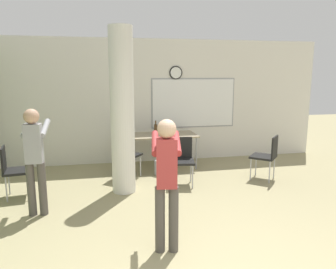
% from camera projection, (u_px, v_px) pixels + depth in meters
% --- Properties ---
extents(wall_back, '(8.00, 0.15, 2.80)m').
position_uv_depth(wall_back, '(155.00, 101.00, 7.56)').
color(wall_back, silver).
rests_on(wall_back, ground_plane).
extents(support_pillar, '(0.40, 0.40, 2.80)m').
position_uv_depth(support_pillar, '(122.00, 112.00, 5.50)').
color(support_pillar, silver).
rests_on(support_pillar, ground_plane).
extents(folding_table, '(1.64, 0.78, 0.73)m').
position_uv_depth(folding_table, '(159.00, 137.00, 7.13)').
color(folding_table, tan).
rests_on(folding_table, ground_plane).
extents(bottle_on_table, '(0.07, 0.07, 0.28)m').
position_uv_depth(bottle_on_table, '(156.00, 128.00, 7.28)').
color(bottle_on_table, '#4C3319').
rests_on(bottle_on_table, folding_table).
extents(waste_bin, '(0.25, 0.25, 0.30)m').
position_uv_depth(waste_bin, '(160.00, 167.00, 6.69)').
color(waste_bin, '#B2B2B7').
rests_on(waste_bin, ground_plane).
extents(chair_by_left_wall, '(0.50, 0.50, 0.87)m').
position_uv_depth(chair_by_left_wall, '(13.00, 168.00, 5.37)').
color(chair_by_left_wall, black).
rests_on(chair_by_left_wall, ground_plane).
extents(chair_table_front, '(0.51, 0.51, 0.87)m').
position_uv_depth(chair_table_front, '(182.00, 157.00, 6.04)').
color(chair_table_front, black).
rests_on(chair_table_front, ground_plane).
extents(chair_mid_room, '(0.62, 0.62, 0.87)m').
position_uv_depth(chair_mid_room, '(267.00, 154.00, 6.28)').
color(chair_mid_room, black).
rests_on(chair_mid_room, ground_plane).
extents(chair_table_left, '(0.62, 0.62, 0.87)m').
position_uv_depth(chair_table_left, '(125.00, 153.00, 6.37)').
color(chair_table_left, black).
rests_on(chair_table_left, ground_plane).
extents(person_watching_back, '(0.35, 0.58, 1.56)m').
position_uv_depth(person_watching_back, '(35.00, 153.00, 4.65)').
color(person_watching_back, '#514C47').
rests_on(person_watching_back, ground_plane).
extents(person_playing_front, '(0.41, 0.63, 1.55)m').
position_uv_depth(person_playing_front, '(167.00, 175.00, 3.68)').
color(person_playing_front, '#514C47').
rests_on(person_playing_front, ground_plane).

